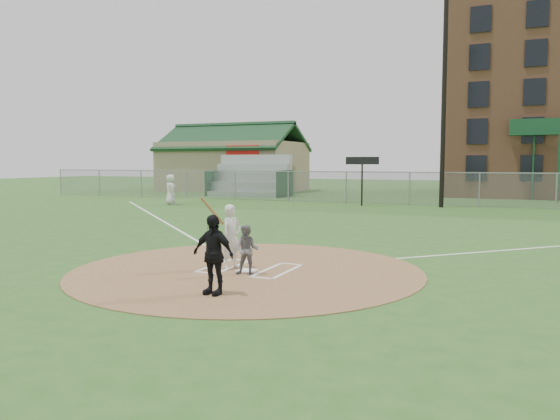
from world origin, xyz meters
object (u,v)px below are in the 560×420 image
at_px(umpire, 213,254).
at_px(ondeck_player, 170,190).
at_px(home_plate, 247,270).
at_px(batter_at_plate, 231,236).
at_px(catcher, 247,250).

distance_m(umpire, ondeck_player, 23.57).
distance_m(home_plate, umpire, 2.46).
relative_size(umpire, batter_at_plate, 0.88).
xyz_separation_m(ondeck_player, batter_at_plate, (13.13, -16.48, -0.12)).
relative_size(catcher, batter_at_plate, 0.65).
bearing_deg(ondeck_player, umpire, 165.96).
distance_m(ondeck_player, batter_at_plate, 21.07).
bearing_deg(batter_at_plate, home_plate, -16.62).
height_order(home_plate, batter_at_plate, batter_at_plate).
bearing_deg(batter_at_plate, ondeck_player, 128.54).
bearing_deg(batter_at_plate, catcher, -37.37).
xyz_separation_m(catcher, batter_at_plate, (-0.69, 0.53, 0.21)).
xyz_separation_m(home_plate, batter_at_plate, (-0.49, 0.15, 0.78)).
xyz_separation_m(umpire, batter_at_plate, (-0.91, 2.44, 0.00)).
bearing_deg(umpire, home_plate, 106.37).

